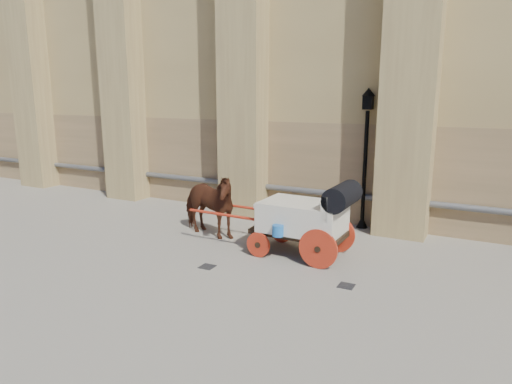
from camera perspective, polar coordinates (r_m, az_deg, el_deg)
The scene contains 6 objects.
ground at distance 11.62m, azimuth -5.99°, elevation -7.26°, with size 90.00×90.00×0.00m, color gray.
horse at distance 12.52m, azimuth -6.15°, elevation -1.54°, with size 0.97×2.13×1.80m, color #5A2B18.
carriage at distance 10.94m, azimuth 6.52°, elevation -2.99°, with size 4.28×1.52×1.86m.
street_lamp at distance 13.39m, azimuth 13.52°, elevation 4.53°, with size 0.38×0.38×4.02m.
drain_grate_near at distance 10.56m, azimuth -6.11°, elevation -9.26°, with size 0.32×0.32×0.01m, color black.
drain_grate_far at distance 9.71m, azimuth 11.22°, elevation -11.43°, with size 0.32×0.32×0.01m, color black.
Camera 1 is at (6.15, -9.07, 3.86)m, focal length 32.00 mm.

